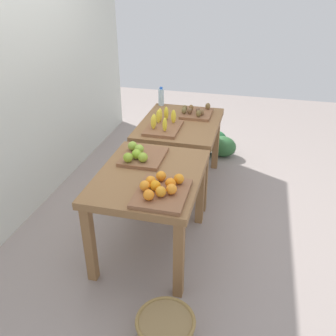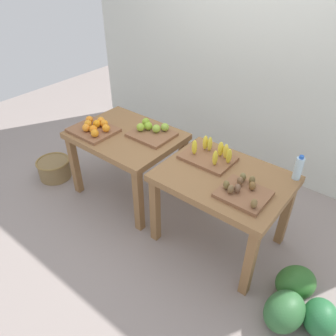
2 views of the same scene
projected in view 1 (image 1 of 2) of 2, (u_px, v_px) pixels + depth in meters
name	position (u px, v px, depth m)	size (l,w,h in m)	color
ground_plane	(167.00, 210.00, 3.65)	(8.00, 8.00, 0.00)	gray
back_wall	(20.00, 51.00, 3.21)	(4.40, 0.12, 3.00)	silver
display_table_left	(150.00, 185.00, 2.87)	(1.04, 0.80, 0.74)	olive
display_table_right	(180.00, 131.00, 3.83)	(1.04, 0.80, 0.74)	olive
orange_bin	(161.00, 190.00, 2.54)	(0.44, 0.36, 0.11)	brown
apple_bin	(141.00, 155.00, 3.02)	(0.40, 0.34, 0.11)	brown
banana_crate	(163.00, 125.00, 3.59)	(0.44, 0.32, 0.17)	brown
kiwi_bin	(196.00, 113.00, 3.93)	(0.36, 0.32, 0.10)	brown
water_bottle	(161.00, 97.00, 4.19)	(0.06, 0.06, 0.21)	silver
watermelon_pile	(213.00, 144.00, 4.73)	(0.59, 0.68, 0.27)	#256838
wicker_basket	(165.00, 331.00, 2.29)	(0.38, 0.38, 0.23)	olive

